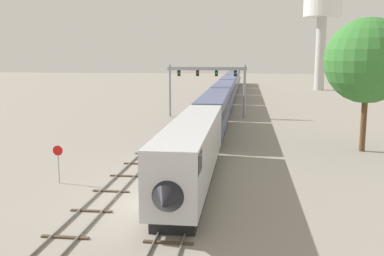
{
  "coord_description": "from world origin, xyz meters",
  "views": [
    {
      "loc": [
        5.83,
        -27.05,
        9.54
      ],
      "look_at": [
        1.0,
        12.0,
        3.0
      ],
      "focal_mm": 41.49,
      "sensor_mm": 36.0,
      "label": 1
    }
  ],
  "objects_px": {
    "signal_gantry": "(207,79)",
    "stop_sign": "(58,159)",
    "trackside_tree_left": "(367,61)",
    "passenger_train": "(227,91)",
    "water_tower": "(322,13)"
  },
  "relations": [
    {
      "from": "signal_gantry",
      "to": "water_tower",
      "type": "distance_m",
      "value": 63.52
    },
    {
      "from": "stop_sign",
      "to": "trackside_tree_left",
      "type": "xyz_separation_m",
      "value": [
        25.37,
        14.43,
        7.06
      ]
    },
    {
      "from": "trackside_tree_left",
      "to": "stop_sign",
      "type": "bearing_deg",
      "value": -150.37
    },
    {
      "from": "passenger_train",
      "to": "signal_gantry",
      "type": "height_order",
      "value": "signal_gantry"
    },
    {
      "from": "trackside_tree_left",
      "to": "passenger_train",
      "type": "bearing_deg",
      "value": 110.61
    },
    {
      "from": "signal_gantry",
      "to": "trackside_tree_left",
      "type": "xyz_separation_m",
      "value": [
        17.62,
        -22.54,
        3.06
      ]
    },
    {
      "from": "passenger_train",
      "to": "stop_sign",
      "type": "xyz_separation_m",
      "value": [
        -10.0,
        -55.3,
        -0.74
      ]
    },
    {
      "from": "trackside_tree_left",
      "to": "signal_gantry",
      "type": "bearing_deg",
      "value": 128.01
    },
    {
      "from": "signal_gantry",
      "to": "stop_sign",
      "type": "relative_size",
      "value": 4.2
    },
    {
      "from": "signal_gantry",
      "to": "water_tower",
      "type": "relative_size",
      "value": 0.47
    },
    {
      "from": "passenger_train",
      "to": "water_tower",
      "type": "height_order",
      "value": "water_tower"
    },
    {
      "from": "water_tower",
      "to": "trackside_tree_left",
      "type": "bearing_deg",
      "value": -95.71
    },
    {
      "from": "signal_gantry",
      "to": "water_tower",
      "type": "bearing_deg",
      "value": 65.65
    },
    {
      "from": "passenger_train",
      "to": "signal_gantry",
      "type": "xyz_separation_m",
      "value": [
        -2.25,
        -18.33,
        3.26
      ]
    },
    {
      "from": "signal_gantry",
      "to": "stop_sign",
      "type": "height_order",
      "value": "signal_gantry"
    }
  ]
}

